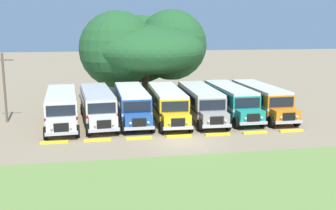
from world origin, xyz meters
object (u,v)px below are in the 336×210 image
at_px(parked_bus_slot_3, 167,102).
at_px(broad_shade_tree, 144,49).
at_px(parked_bus_slot_0, 62,106).
at_px(parked_bus_slot_5, 230,99).
at_px(parked_bus_slot_1, 97,104).
at_px(parked_bus_slot_2, 132,103).
at_px(parked_bus_slot_6, 261,99).
at_px(parked_bus_slot_4, 200,101).
at_px(utility_pole, 4,86).

relative_size(parked_bus_slot_3, broad_shade_tree, 0.72).
distance_m(parked_bus_slot_0, parked_bus_slot_5, 15.62).
xyz_separation_m(parked_bus_slot_1, broad_shade_tree, (5.69, 11.61, 4.25)).
height_order(parked_bus_slot_2, broad_shade_tree, broad_shade_tree).
bearing_deg(parked_bus_slot_6, broad_shade_tree, -140.60).
xyz_separation_m(parked_bus_slot_4, utility_pole, (-17.46, 1.27, 1.73)).
distance_m(parked_bus_slot_1, utility_pole, 8.23).
distance_m(parked_bus_slot_2, parked_bus_slot_4, 6.37).
relative_size(parked_bus_slot_1, utility_pole, 1.78).
distance_m(parked_bus_slot_2, parked_bus_slot_5, 9.42).
bearing_deg(parked_bus_slot_5, broad_shade_tree, -149.66).
height_order(parked_bus_slot_0, parked_bus_slot_3, same).
relative_size(parked_bus_slot_6, utility_pole, 1.76).
bearing_deg(parked_bus_slot_4, parked_bus_slot_5, 99.09).
xyz_separation_m(parked_bus_slot_0, parked_bus_slot_2, (6.19, 0.54, 0.00)).
relative_size(parked_bus_slot_4, parked_bus_slot_6, 1.00).
bearing_deg(utility_pole, broad_shade_tree, 37.87).
bearing_deg(utility_pole, parked_bus_slot_0, -15.96).
bearing_deg(parked_bus_slot_3, parked_bus_slot_0, -88.43).
relative_size(parked_bus_slot_2, parked_bus_slot_6, 1.00).
distance_m(parked_bus_slot_3, parked_bus_slot_5, 6.26).
bearing_deg(parked_bus_slot_2, utility_pole, -95.16).
xyz_separation_m(parked_bus_slot_1, parked_bus_slot_6, (15.54, -0.03, 0.00)).
xyz_separation_m(parked_bus_slot_5, parked_bus_slot_6, (3.00, -0.17, 0.00)).
distance_m(parked_bus_slot_3, parked_bus_slot_6, 9.25).
relative_size(parked_bus_slot_6, broad_shade_tree, 0.71).
relative_size(parked_bus_slot_1, broad_shade_tree, 0.72).
bearing_deg(utility_pole, parked_bus_slot_3, -5.36).
height_order(parked_bus_slot_2, parked_bus_slot_5, same).
distance_m(parked_bus_slot_1, parked_bus_slot_2, 3.12).
xyz_separation_m(parked_bus_slot_0, parked_bus_slot_6, (18.61, 0.39, 0.00)).
distance_m(parked_bus_slot_0, broad_shade_tree, 15.48).
bearing_deg(parked_bus_slot_0, parked_bus_slot_6, 87.19).
height_order(parked_bus_slot_6, utility_pole, utility_pole).
bearing_deg(parked_bus_slot_3, parked_bus_slot_5, 95.71).
height_order(parked_bus_slot_2, parked_bus_slot_6, same).
height_order(parked_bus_slot_3, broad_shade_tree, broad_shade_tree).
bearing_deg(parked_bus_slot_2, broad_shade_tree, 166.70).
xyz_separation_m(parked_bus_slot_2, utility_pole, (-11.11, 0.86, 1.73)).
xyz_separation_m(parked_bus_slot_0, broad_shade_tree, (8.76, 12.04, 4.25)).
bearing_deg(parked_bus_slot_5, utility_pole, -92.85).
bearing_deg(parked_bus_slot_6, parked_bus_slot_5, -94.01).
height_order(parked_bus_slot_1, utility_pole, utility_pole).
distance_m(parked_bus_slot_5, broad_shade_tree, 14.03).
xyz_separation_m(parked_bus_slot_1, parked_bus_slot_5, (12.54, 0.13, 0.00)).
bearing_deg(parked_bus_slot_4, broad_shade_tree, -161.06).
relative_size(parked_bus_slot_4, parked_bus_slot_5, 1.00).
bearing_deg(parked_bus_slot_4, utility_pole, -92.87).
height_order(parked_bus_slot_5, utility_pole, utility_pole).
bearing_deg(parked_bus_slot_0, parked_bus_slot_2, 90.99).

